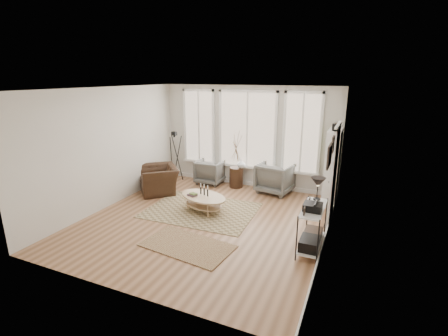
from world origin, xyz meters
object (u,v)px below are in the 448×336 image
at_px(low_shelf, 312,224).
at_px(coffee_table, 203,199).
at_px(side_table, 236,161).
at_px(bookcase, 332,167).
at_px(armchair_right, 275,178).
at_px(armchair_left, 210,172).
at_px(accent_chair, 159,179).

relative_size(low_shelf, coffee_table, 0.91).
bearing_deg(side_table, coffee_table, -92.36).
height_order(coffee_table, side_table, side_table).
distance_m(bookcase, side_table, 2.65).
xyz_separation_m(coffee_table, armchair_right, (1.24, 1.99, 0.11)).
distance_m(low_shelf, side_table, 3.76).
distance_m(armchair_right, side_table, 1.22).
relative_size(low_shelf, side_table, 0.79).
bearing_deg(coffee_table, armchair_left, 111.15).
bearing_deg(side_table, accent_chair, -145.93).
bearing_deg(low_shelf, armchair_right, 117.44).
bearing_deg(armchair_left, armchair_right, 179.34).
bearing_deg(side_table, armchair_left, 177.93).
xyz_separation_m(bookcase, accent_chair, (-4.47, -1.04, -0.59)).
relative_size(armchair_left, armchair_right, 0.85).
relative_size(armchair_right, accent_chair, 0.83).
bearing_deg(bookcase, coffee_table, -147.03).
height_order(coffee_table, armchair_right, armchair_right).
height_order(bookcase, coffee_table, bookcase).
relative_size(low_shelf, armchair_left, 1.65).
distance_m(low_shelf, accent_chair, 4.66).
height_order(armchair_left, accent_chair, accent_chair).
xyz_separation_m(bookcase, side_table, (-2.64, 0.19, -0.16)).
bearing_deg(accent_chair, armchair_right, 69.47).
bearing_deg(armchair_left, coffee_table, 110.49).
bearing_deg(low_shelf, accent_chair, 161.52).
relative_size(bookcase, coffee_table, 1.44).
bearing_deg(armchair_right, side_table, 11.69).
relative_size(armchair_left, accent_chair, 0.71).
distance_m(coffee_table, armchair_left, 2.13).
bearing_deg(coffee_table, accent_chair, 157.64).
height_order(low_shelf, armchair_left, low_shelf).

